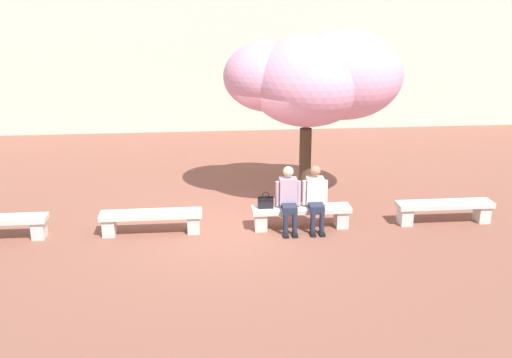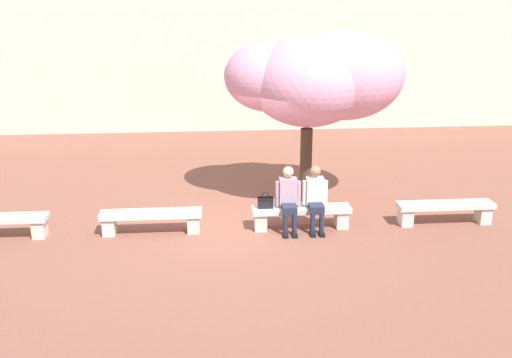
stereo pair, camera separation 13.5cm
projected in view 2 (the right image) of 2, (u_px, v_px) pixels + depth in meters
The scene contains 8 objects.
ground_plane at pixel (227, 230), 11.97m from camera, with size 100.00×100.00×0.00m, color brown.
stone_bench_near_west at pixel (151, 218), 11.76m from camera, with size 1.99×0.43×0.45m.
stone_bench_center at pixel (301, 214), 12.00m from camera, with size 1.99×0.43×0.45m.
stone_bench_near_east at pixel (445, 209), 12.24m from camera, with size 1.99×0.43×0.45m.
person_seated_left at pixel (288, 197), 11.81m from camera, with size 0.51×0.69×1.29m.
person_seated_right at pixel (315, 196), 11.85m from camera, with size 0.51×0.69×1.29m.
handbag at pixel (266, 202), 11.87m from camera, with size 0.30×0.15×0.34m.
cherry_tree_main at pixel (313, 78), 12.86m from camera, with size 3.87×2.81×3.81m.
Camera 2 is at (-0.37, -11.12, 4.57)m, focal length 42.00 mm.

